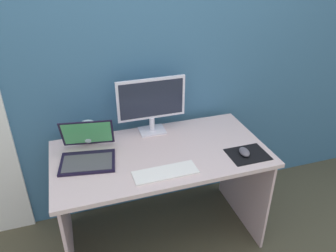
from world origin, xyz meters
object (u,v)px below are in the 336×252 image
keyboard_external (165,172)px  mouse (244,152)px  monitor (151,103)px  laptop (88,152)px  fishbowl (88,131)px

keyboard_external → mouse: mouse is taller
monitor → mouse: bearing=-44.4°
monitor → laptop: 0.54m
fishbowl → mouse: fishbowl is taller
laptop → mouse: 0.98m
laptop → mouse: bearing=-15.4°
monitor → keyboard_external: bearing=-96.6°
monitor → mouse: (0.48, -0.47, -0.20)m
fishbowl → mouse: 1.03m
monitor → keyboard_external: monitor is taller
monitor → fishbowl: bearing=-179.7°
monitor → laptop: (-0.47, -0.21, -0.18)m
mouse → keyboard_external: bearing=-168.9°
monitor → fishbowl: size_ratio=2.94×
monitor → keyboard_external: 0.55m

